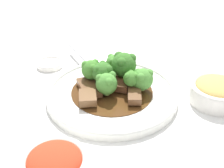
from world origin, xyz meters
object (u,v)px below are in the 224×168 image
Objects in this scene: main_plate at (112,94)px; side_bowl_appetizer at (217,91)px; broccoli_floret_3 at (142,79)px; sauce_dish at (50,64)px; beef_strip_3 at (102,76)px; serving_spoon at (95,70)px; beef_strip_2 at (88,98)px; broccoli_floret_1 at (107,83)px; broccoli_floret_0 at (124,64)px; beef_strip_1 at (117,84)px; broccoli_floret_6 at (115,63)px; beef_strip_0 at (134,94)px; beef_strip_4 at (89,88)px; broccoli_floret_2 at (103,72)px; broccoli_floret_4 at (91,69)px; broccoli_floret_5 at (131,79)px; side_bowl_kimchi at (55,167)px.

main_plate is 2.45× the size of side_bowl_appetizer.
broccoli_floret_3 is 0.72× the size of sauce_dish.
beef_strip_3 is (-0.01, 0.05, 0.02)m from main_plate.
beef_strip_2 is at bearing -105.60° from serving_spoon.
broccoli_floret_0 is at bearing 46.85° from broccoli_floret_1.
broccoli_floret_6 is at bearing 84.49° from beef_strip_1.
beef_strip_0 is 0.30× the size of serving_spoon.
beef_strip_4 is 1.21× the size of broccoli_floret_0.
beef_strip_4 is at bearing -160.56° from broccoli_floret_0.
beef_strip_0 is 0.10m from beef_strip_4.
sauce_dish is (-0.11, 0.11, -0.02)m from beef_strip_3.
main_plate is 0.05m from beef_strip_4.
beef_strip_3 is (0.04, 0.08, -0.00)m from beef_strip_2.
serving_spoon is (-0.01, 0.09, -0.02)m from broccoli_floret_1.
beef_strip_4 is at bearing -162.24° from broccoli_floret_2.
broccoli_floret_4 is (-0.05, 0.03, 0.02)m from beef_strip_1.
broccoli_floret_5 is (0.08, -0.02, 0.02)m from beef_strip_4.
serving_spoon reaches higher than main_plate.
broccoli_floret_3 is 0.11m from broccoli_floret_4.
broccoli_floret_2 is 0.84× the size of sauce_dish.
broccoli_floret_1 is 0.08m from broccoli_floret_6.
beef_strip_2 is 0.07m from broccoli_floret_4.
broccoli_floret_5 is 0.25m from side_bowl_kimchi.
broccoli_floret_2 is (-0.05, -0.02, -0.00)m from broccoli_floret_0.
sauce_dish is (-0.00, 0.36, -0.02)m from side_bowl_kimchi.
beef_strip_1 is at bearing 0.85° from beef_strip_4.
beef_strip_3 is 0.04m from broccoli_floret_6.
broccoli_floret_0 reaches higher than beef_strip_2.
broccoli_floret_2 is at bearing -159.52° from broccoli_floret_0.
broccoli_floret_6 is at bearing -21.06° from serving_spoon.
broccoli_floret_0 is at bearing -57.71° from broccoli_floret_6.
broccoli_floret_6 is (0.02, 0.06, 0.04)m from main_plate.
broccoli_floret_0 reaches higher than broccoli_floret_4.
broccoli_floret_1 is at bearing -83.12° from serving_spoon.
serving_spoon is (0.02, 0.07, 0.00)m from beef_strip_4.
beef_strip_1 is at bearing -61.84° from serving_spoon.
beef_strip_4 is 0.11m from broccoli_floret_3.
broccoli_floret_2 reaches higher than broccoli_floret_1.
beef_strip_4 is at bearing -129.72° from beef_strip_3.
beef_strip_0 is 1.30× the size of broccoli_floret_3.
broccoli_floret_0 reaches higher than broccoli_floret_3.
beef_strip_3 is at bearing -156.49° from broccoli_floret_6.
broccoli_floret_0 is at bearing -35.52° from serving_spoon.
broccoli_floret_6 is (0.06, 0.05, 0.02)m from beef_strip_4.
serving_spoon is at bearing 158.94° from broccoli_floret_6.
side_bowl_kimchi is (-0.14, -0.26, -0.02)m from broccoli_floret_6.
side_bowl_appetizer is (0.23, -0.13, -0.00)m from serving_spoon.
side_bowl_appetizer reaches higher than serving_spoon.
beef_strip_1 is at bearing 163.19° from side_bowl_appetizer.
beef_strip_0 is 0.11m from broccoli_floret_4.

